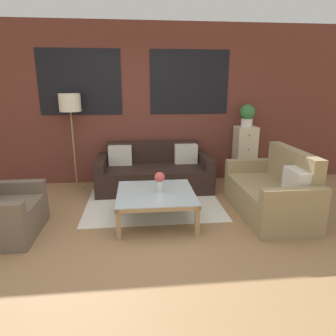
{
  "coord_description": "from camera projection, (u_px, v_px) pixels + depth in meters",
  "views": [
    {
      "loc": [
        0.0,
        -3.05,
        1.77
      ],
      "look_at": [
        0.45,
        1.27,
        0.55
      ],
      "focal_mm": 32.0,
      "sensor_mm": 36.0,
      "label": 1
    }
  ],
  "objects": [
    {
      "name": "wall_back_brick",
      "position": [
        136.0,
        105.0,
        5.36
      ],
      "size": [
        8.4,
        0.09,
        2.8
      ],
      "color": "brown",
      "rests_on": "ground_plane"
    },
    {
      "name": "floor_lamp",
      "position": [
        70.0,
        107.0,
        4.94
      ],
      "size": [
        0.35,
        0.35,
        1.63
      ],
      "color": "olive",
      "rests_on": "ground_plane"
    },
    {
      "name": "flower_vase",
      "position": [
        160.0,
        180.0,
        3.91
      ],
      "size": [
        0.14,
        0.14,
        0.27
      ],
      "color": "silver",
      "rests_on": "coffee_table"
    },
    {
      "name": "couch_dark",
      "position": [
        154.0,
        173.0,
        5.22
      ],
      "size": [
        1.94,
        0.88,
        0.78
      ],
      "color": "black",
      "rests_on": "ground_plane"
    },
    {
      "name": "rug",
      "position": [
        154.0,
        204.0,
        4.59
      ],
      "size": [
        2.04,
        1.48,
        0.0
      ],
      "color": "silver",
      "rests_on": "ground_plane"
    },
    {
      "name": "coffee_table",
      "position": [
        156.0,
        196.0,
        3.95
      ],
      "size": [
        1.01,
        1.01,
        0.4
      ],
      "color": "silver",
      "rests_on": "ground_plane"
    },
    {
      "name": "ground_plane",
      "position": [
        140.0,
        246.0,
        3.4
      ],
      "size": [
        16.0,
        16.0,
        0.0
      ],
      "primitive_type": "plane",
      "color": "#9E754C"
    },
    {
      "name": "potted_plant",
      "position": [
        247.0,
        115.0,
        5.35
      ],
      "size": [
        0.27,
        0.27,
        0.39
      ],
      "color": "silver",
      "rests_on": "drawer_cabinet"
    },
    {
      "name": "settee_vintage",
      "position": [
        272.0,
        193.0,
        4.15
      ],
      "size": [
        0.8,
        1.51,
        0.92
      ],
      "color": "#99845B",
      "rests_on": "ground_plane"
    },
    {
      "name": "drawer_cabinet",
      "position": [
        244.0,
        154.0,
        5.55
      ],
      "size": [
        0.37,
        0.37,
        1.03
      ],
      "color": "beige",
      "rests_on": "ground_plane"
    }
  ]
}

